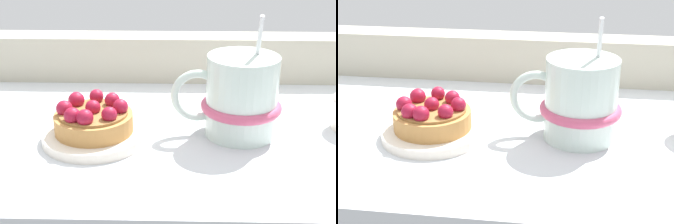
# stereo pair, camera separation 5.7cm
# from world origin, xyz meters

# --- Properties ---
(ground_plane) EXTENTS (0.78, 0.40, 0.04)m
(ground_plane) POSITION_xyz_m (0.00, 0.00, -0.02)
(ground_plane) COLOR silver
(window_rail_back) EXTENTS (0.76, 0.05, 0.07)m
(window_rail_back) POSITION_xyz_m (0.00, 0.17, 0.03)
(window_rail_back) COLOR #B2AD99
(window_rail_back) RESTS_ON ground_plane
(dessert_plate) EXTENTS (0.12, 0.12, 0.01)m
(dessert_plate) POSITION_xyz_m (-0.05, -0.04, 0.01)
(dessert_plate) COLOR silver
(dessert_plate) RESTS_ON ground_plane
(raspberry_tart) EXTENTS (0.09, 0.09, 0.04)m
(raspberry_tart) POSITION_xyz_m (-0.05, -0.04, 0.03)
(raspberry_tart) COLOR #B77F42
(raspberry_tart) RESTS_ON dessert_plate
(coffee_mug) EXTENTS (0.13, 0.09, 0.14)m
(coffee_mug) POSITION_xyz_m (0.11, -0.02, 0.05)
(coffee_mug) COLOR silver
(coffee_mug) RESTS_ON ground_plane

